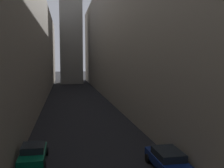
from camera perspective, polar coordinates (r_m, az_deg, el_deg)
name	(u,v)px	position (r m, az deg, el deg)	size (l,w,h in m)	color
ground_plane	(79,106)	(40.99, -7.29, -4.92)	(264.00, 264.00, 0.00)	black
building_block_left	(6,44)	(43.26, -22.29, 8.07)	(10.78, 108.00, 19.26)	gray
building_block_right	(147,33)	(44.73, 7.72, 11.19)	(12.25, 108.00, 23.75)	gray
parked_car_left_far	(33,154)	(19.54, -17.00, -14.47)	(1.90, 3.91, 1.31)	#05472D
parked_car_right_far	(168,159)	(17.95, 12.18, -15.96)	(1.96, 4.34, 1.38)	navy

